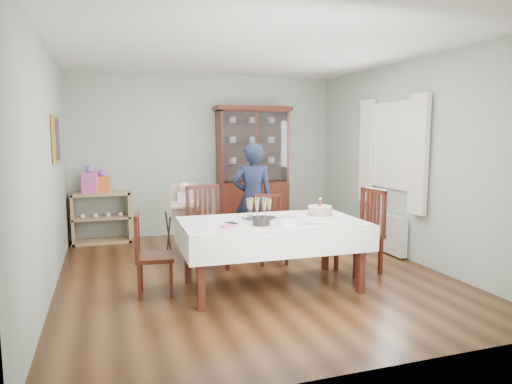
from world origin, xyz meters
name	(u,v)px	position (x,y,z in m)	size (l,w,h in m)	color
floor	(251,273)	(0.00, 0.00, 0.00)	(5.00, 5.00, 0.00)	#593319
room_shell	(238,135)	(0.00, 0.53, 1.70)	(5.00, 5.00, 5.00)	#9EAA99
dining_table	(271,254)	(0.06, -0.57, 0.38)	(2.03, 1.20, 0.76)	#4A1A12
china_cabinet	(252,168)	(0.75, 2.26, 1.12)	(1.30, 0.48, 2.18)	#4A1A12
sideboard	(102,218)	(-1.75, 2.28, 0.40)	(0.90, 0.38, 0.80)	tan
picture_frame	(56,139)	(-2.22, 0.80, 1.65)	(0.04, 0.48, 0.58)	gold
window	(394,145)	(2.22, 0.30, 1.55)	(0.04, 1.02, 1.22)	white
curtain_left	(419,155)	(2.16, -0.32, 1.45)	(0.07, 0.30, 1.55)	silver
curtain_right	(366,151)	(2.16, 0.92, 1.45)	(0.07, 0.30, 1.55)	silver
radiator	(387,233)	(2.16, 0.30, 0.30)	(0.10, 0.80, 0.55)	white
chair_far_left	(208,244)	(-0.45, 0.42, 0.31)	(0.51, 0.51, 1.05)	#4A1A12
chair_far_right	(271,242)	(0.41, 0.39, 0.27)	(0.44, 0.44, 0.90)	#4A1A12
chair_end_left	(154,270)	(-1.21, -0.38, 0.26)	(0.44, 0.44, 0.88)	#4A1A12
chair_end_right	(360,248)	(1.30, -0.38, 0.31)	(0.52, 0.52, 1.04)	#4A1A12
woman	(253,199)	(0.31, 0.90, 0.80)	(0.58, 0.38, 1.59)	#151B30
high_chair	(185,229)	(-0.66, 0.94, 0.41)	(0.53, 0.53, 1.06)	black
champagne_tray	(259,213)	(-0.05, -0.45, 0.84)	(0.39, 0.39, 0.24)	silver
birthday_cake	(320,211)	(0.69, -0.49, 0.82)	(0.32, 0.32, 0.22)	white
plate_stack_dark	(261,221)	(-0.13, -0.76, 0.80)	(0.19, 0.19, 0.09)	black
plate_stack_white	(287,222)	(0.11, -0.89, 0.81)	(0.21, 0.21, 0.09)	white
napkin_stack	(228,226)	(-0.49, -0.76, 0.77)	(0.13, 0.13, 0.02)	#EB56B9
cutlery	(228,223)	(-0.44, -0.59, 0.77)	(0.12, 0.17, 0.01)	silver
cake_knife	(312,224)	(0.39, -0.89, 0.77)	(0.28, 0.03, 0.01)	silver
gift_bag_pink	(90,181)	(-1.89, 2.26, 0.99)	(0.27, 0.21, 0.43)	#EB56B9
gift_bag_orange	(103,182)	(-1.70, 2.26, 0.96)	(0.22, 0.18, 0.36)	orange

